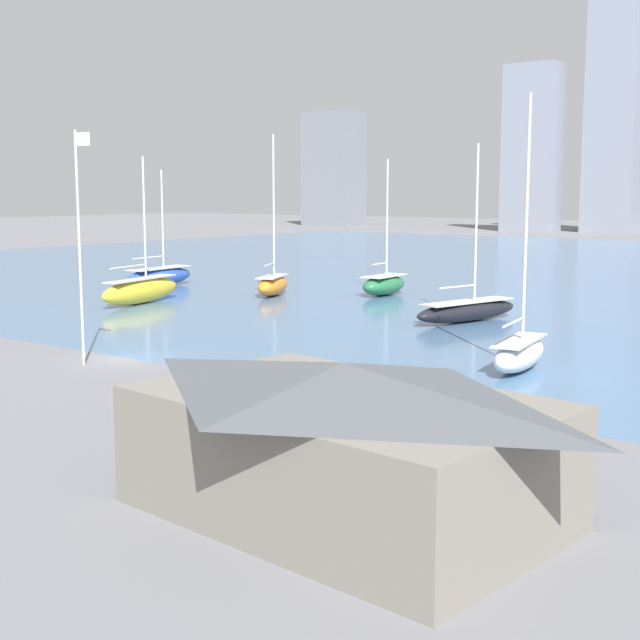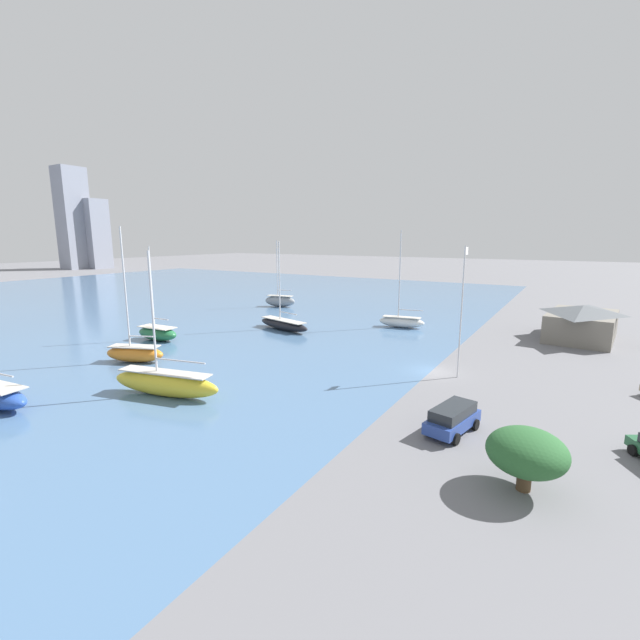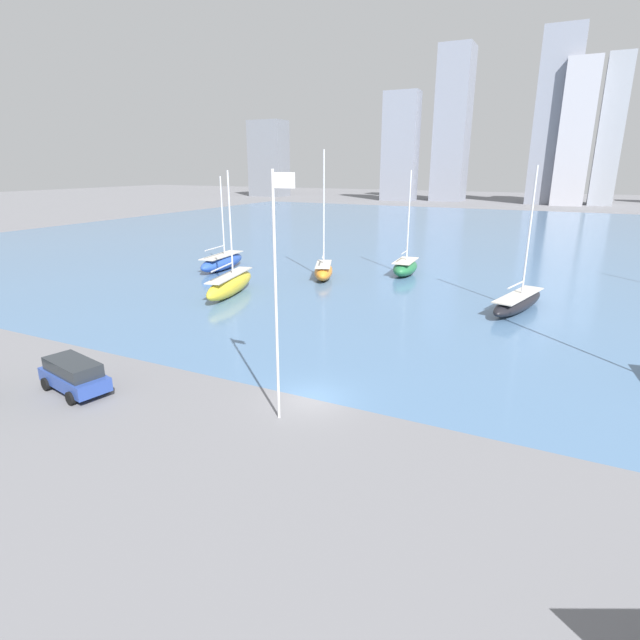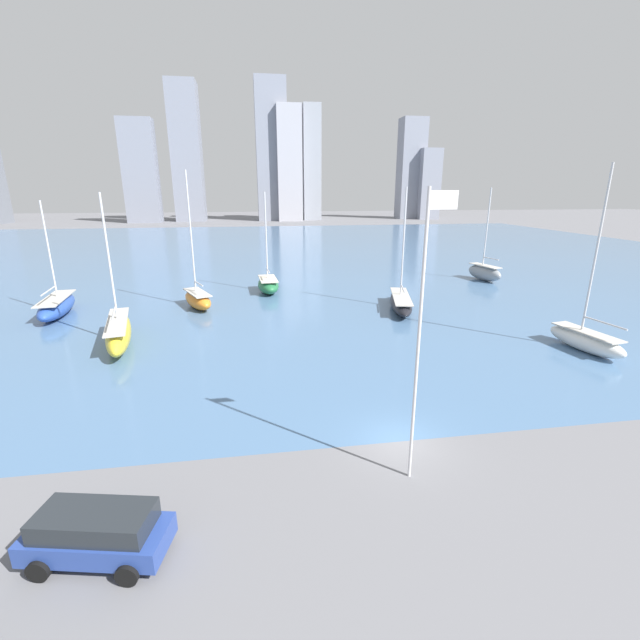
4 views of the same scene
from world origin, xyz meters
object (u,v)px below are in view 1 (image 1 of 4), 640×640
Objects in this scene: sailboat_blue at (159,276)px; sailboat_black at (467,310)px; sailboat_white at (519,352)px; sailboat_orange at (273,284)px; sailboat_yellow at (141,290)px; boat_shed at (344,440)px; flag_pole at (80,240)px; sailboat_green at (384,284)px.

sailboat_blue is 0.90× the size of sailboat_black.
sailboat_white is 37.33m from sailboat_orange.
sailboat_white reaches higher than sailboat_yellow.
sailboat_white is (-5.00, 23.20, -1.31)m from boat_shed.
sailboat_orange is at bearing 112.23° from flag_pole.
sailboat_orange is at bearing -3.34° from sailboat_blue.
flag_pole is 38.51m from sailboat_green.
sailboat_black reaches higher than boat_shed.
flag_pole is at bearing -86.23° from sailboat_green.
flag_pole is at bearing -90.86° from sailboat_orange.
sailboat_yellow is (-5.14, -11.22, 0.11)m from sailboat_orange.
sailboat_yellow is at bearing -56.09° from sailboat_blue.
sailboat_green is at bearing 11.23° from sailboat_blue.
boat_shed is 0.87× the size of sailboat_orange.
sailboat_blue is at bearing 131.31° from flag_pole.
boat_shed is 1.03× the size of sailboat_green.
sailboat_blue is (-51.52, 40.79, -1.27)m from boat_shed.
sailboat_yellow is at bearing 150.53° from boat_shed.
sailboat_orange is 1.17× the size of sailboat_yellow.
sailboat_white is at bearing -39.26° from sailboat_black.
sailboat_orange is 1.13× the size of sailboat_black.
sailboat_white is 38.30m from sailboat_yellow.
sailboat_orange is at bearing 52.79° from sailboat_yellow.
sailboat_orange is (14.06, 0.83, 0.03)m from sailboat_blue.
sailboat_white is 1.00× the size of sailboat_orange.
flag_pole is 1.10× the size of sailboat_blue.
sailboat_yellow is (-42.61, 30.40, -1.13)m from boat_shed.
sailboat_orange reaches higher than flag_pole.
sailboat_white reaches higher than sailboat_blue.
sailboat_orange reaches higher than sailboat_black.
sailboat_yellow is at bearing 160.28° from sailboat_white.
sailboat_yellow is (-18.00, 20.23, -5.66)m from flag_pole.
sailboat_yellow is (-37.61, 7.20, 0.18)m from sailboat_white.
sailboat_white is 34.81m from sailboat_green.
sailboat_black is at bearing 2.16° from sailboat_yellow.
sailboat_white is (19.61, 13.03, -5.83)m from flag_pole.
sailboat_black is at bearing -11.92° from sailboat_blue.
sailboat_white is at bearing -27.43° from sailboat_blue.
flag_pole is at bearing -93.99° from sailboat_black.
boat_shed is 0.99× the size of sailboat_black.
sailboat_black is at bearing 71.69° from flag_pole.
sailboat_white is 1.17× the size of sailboat_yellow.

